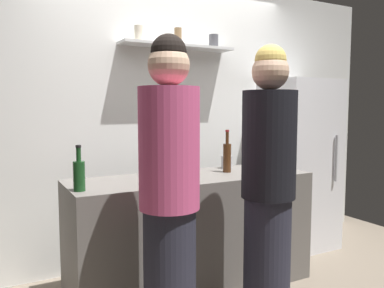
{
  "coord_description": "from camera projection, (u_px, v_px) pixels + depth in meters",
  "views": [
    {
      "loc": [
        -1.52,
        -2.11,
        1.42
      ],
      "look_at": [
        -0.11,
        0.53,
        1.14
      ],
      "focal_mm": 36.67,
      "sensor_mm": 36.0,
      "label": 1
    }
  ],
  "objects": [
    {
      "name": "back_wall_assembly",
      "position": [
        166.0,
        120.0,
        3.68
      ],
      "size": [
        4.8,
        0.32,
        2.6
      ],
      "color": "white",
      "rests_on": "ground"
    },
    {
      "name": "refrigerator",
      "position": [
        299.0,
        164.0,
        3.97
      ],
      "size": [
        0.66,
        0.62,
        1.69
      ],
      "color": "white",
      "rests_on": "ground"
    },
    {
      "name": "counter",
      "position": [
        192.0,
        232.0,
        3.07
      ],
      "size": [
        1.89,
        0.64,
        0.89
      ],
      "primitive_type": "cube",
      "color": "#66605B",
      "rests_on": "ground"
    },
    {
      "name": "baking_pan",
      "position": [
        268.0,
        166.0,
        3.41
      ],
      "size": [
        0.34,
        0.24,
        0.05
      ],
      "primitive_type": "cube",
      "color": "gray",
      "rests_on": "counter"
    },
    {
      "name": "utensil_holder",
      "position": [
        227.0,
        162.0,
        3.42
      ],
      "size": [
        0.1,
        0.1,
        0.22
      ],
      "color": "#B2B2B7",
      "rests_on": "counter"
    },
    {
      "name": "wine_bottle_green_glass",
      "position": [
        79.0,
        174.0,
        2.48
      ],
      "size": [
        0.07,
        0.07,
        0.29
      ],
      "color": "#19471E",
      "rests_on": "counter"
    },
    {
      "name": "wine_bottle_amber_glass",
      "position": [
        227.0,
        156.0,
        3.21
      ],
      "size": [
        0.07,
        0.07,
        0.35
      ],
      "color": "#472814",
      "rests_on": "counter"
    },
    {
      "name": "wine_bottle_pale_glass",
      "position": [
        261.0,
        150.0,
        3.66
      ],
      "size": [
        0.07,
        0.07,
        0.34
      ],
      "color": "#B2BFB2",
      "rests_on": "counter"
    },
    {
      "name": "wine_bottle_dark_glass",
      "position": [
        165.0,
        159.0,
        3.19
      ],
      "size": [
        0.07,
        0.07,
        0.3
      ],
      "color": "black",
      "rests_on": "counter"
    },
    {
      "name": "water_bottle_plastic",
      "position": [
        155.0,
        169.0,
        2.67
      ],
      "size": [
        0.09,
        0.09,
        0.26
      ],
      "color": "silver",
      "rests_on": "counter"
    },
    {
      "name": "person_blonde",
      "position": [
        268.0,
        189.0,
        2.48
      ],
      "size": [
        0.34,
        0.34,
        1.8
      ],
      "rotation": [
        0.0,
        0.0,
        3.31
      ],
      "color": "#262633",
      "rests_on": "ground"
    },
    {
      "name": "person_pink_top",
      "position": [
        169.0,
        198.0,
        2.19
      ],
      "size": [
        0.34,
        0.34,
        1.81
      ],
      "rotation": [
        0.0,
        0.0,
        2.83
      ],
      "color": "#262633",
      "rests_on": "ground"
    }
  ]
}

